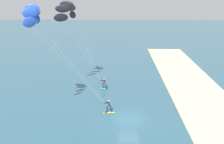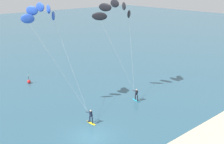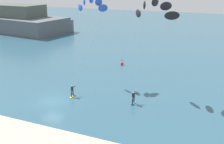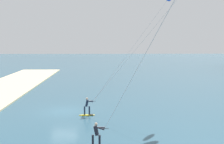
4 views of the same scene
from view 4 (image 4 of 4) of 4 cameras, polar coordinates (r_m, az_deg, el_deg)
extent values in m
plane|color=#2D566B|center=(30.24, -9.00, -7.30)|extent=(240.00, 240.00, 0.00)
ellipsoid|color=yellow|center=(28.35, -4.72, -8.07)|extent=(0.45, 1.52, 0.08)
cube|color=black|center=(28.34, -3.88, -7.96)|extent=(0.30, 0.30, 0.02)
cylinder|color=#192338|center=(28.25, -5.18, -7.22)|extent=(0.14, 0.14, 0.78)
cylinder|color=#192338|center=(28.25, -4.28, -7.22)|extent=(0.14, 0.14, 0.78)
cube|color=#192338|center=(28.10, -4.74, -5.85)|extent=(0.32, 0.34, 0.63)
sphere|color=beige|center=(28.01, -4.75, -5.01)|extent=(0.20, 0.20, 0.20)
cylinder|color=black|center=(28.11, -3.62, -5.53)|extent=(0.10, 0.55, 0.03)
cylinder|color=#192338|center=(28.19, -4.20, -5.43)|extent=(0.37, 0.57, 0.15)
cylinder|color=#192338|center=(27.97, -4.16, -5.52)|extent=(0.24, 0.60, 0.15)
cylinder|color=#B2B2B7|center=(27.24, 4.59, 4.36)|extent=(0.88, 7.88, 9.69)
cylinder|color=#B2B2B7|center=(29.03, 3.76, 4.47)|extent=(2.80, 7.42, 9.69)
cylinder|color=black|center=(20.04, -2.35, -12.83)|extent=(0.14, 0.14, 0.78)
cylinder|color=black|center=(20.09, -3.63, -12.79)|extent=(0.14, 0.14, 0.78)
cube|color=black|center=(19.85, -3.00, -10.93)|extent=(0.33, 0.35, 0.63)
sphere|color=beige|center=(19.73, -3.01, -9.76)|extent=(0.20, 0.20, 0.20)
cylinder|color=black|center=(19.72, -1.40, -10.58)|extent=(0.11, 0.55, 0.03)
cylinder|color=black|center=(19.86, -2.15, -10.38)|extent=(0.22, 0.61, 0.15)
cylinder|color=black|center=(19.65, -2.26, -10.56)|extent=(0.38, 0.56, 0.15)
cylinder|color=#B2B2B7|center=(17.48, 5.93, 2.74)|extent=(3.19, 4.50, 9.30)
cylinder|color=#B2B2B7|center=(19.92, 6.12, 3.15)|extent=(1.67, 5.25, 9.30)
camera|label=1|loc=(57.78, -4.42, 13.19)|focal=42.63mm
camera|label=2|loc=(51.74, -31.26, 14.69)|focal=45.34mm
camera|label=3|loc=(34.03, -78.55, 15.10)|focal=44.86mm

